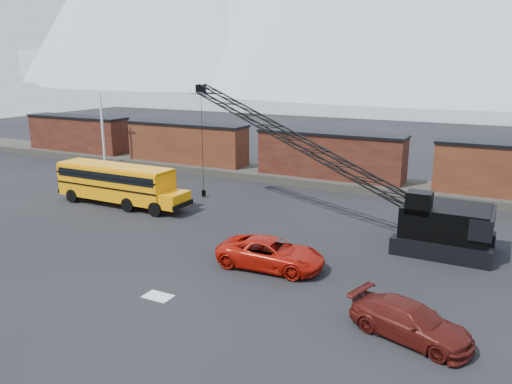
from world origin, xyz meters
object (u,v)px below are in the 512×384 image
school_bus (119,183)px  crawler_crane (301,144)px  maroon_suv (410,321)px  red_pickup (271,253)px

school_bus → crawler_crane: crawler_crane is taller
maroon_suv → crawler_crane: size_ratio=0.22×
school_bus → red_pickup: school_bus is taller
school_bus → red_pickup: 17.14m
red_pickup → crawler_crane: crawler_crane is taller
school_bus → crawler_crane: (14.06, 3.19, 3.69)m
school_bus → maroon_suv: (24.29, -9.73, -1.06)m
red_pickup → crawler_crane: bearing=9.3°
crawler_crane → maroon_suv: bearing=-51.6°
school_bus → maroon_suv: 26.19m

